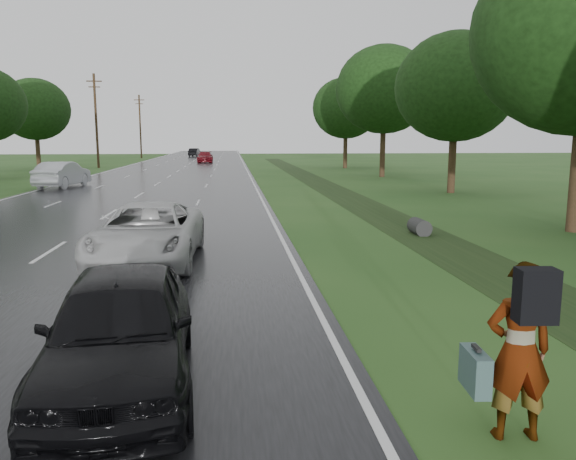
{
  "coord_description": "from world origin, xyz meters",
  "views": [
    {
      "loc": [
        5.17,
        -8.22,
        3.23
      ],
      "look_at": [
        6.36,
        3.48,
        1.3
      ],
      "focal_mm": 35.0,
      "sensor_mm": 36.0,
      "label": 1
    }
  ],
  "objects_px": {
    "silver_sedan": "(63,174)",
    "pedestrian": "(517,349)",
    "dark_sedan": "(121,328)",
    "white_pickup": "(148,233)"
  },
  "relations": [
    {
      "from": "silver_sedan",
      "to": "pedestrian",
      "type": "bearing_deg",
      "value": 122.08
    },
    {
      "from": "dark_sedan",
      "to": "white_pickup",
      "type": "bearing_deg",
      "value": 90.94
    },
    {
      "from": "dark_sedan",
      "to": "pedestrian",
      "type": "bearing_deg",
      "value": -25.68
    },
    {
      "from": "dark_sedan",
      "to": "silver_sedan",
      "type": "height_order",
      "value": "silver_sedan"
    },
    {
      "from": "white_pickup",
      "to": "dark_sedan",
      "type": "bearing_deg",
      "value": -82.56
    },
    {
      "from": "pedestrian",
      "to": "silver_sedan",
      "type": "relative_size",
      "value": 0.39
    },
    {
      "from": "pedestrian",
      "to": "dark_sedan",
      "type": "relative_size",
      "value": 0.44
    },
    {
      "from": "pedestrian",
      "to": "silver_sedan",
      "type": "xyz_separation_m",
      "value": [
        -13.97,
        32.63,
        -0.14
      ]
    },
    {
      "from": "white_pickup",
      "to": "dark_sedan",
      "type": "distance_m",
      "value": 7.48
    },
    {
      "from": "pedestrian",
      "to": "white_pickup",
      "type": "xyz_separation_m",
      "value": [
        -5.17,
        9.16,
        -0.22
      ]
    }
  ]
}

